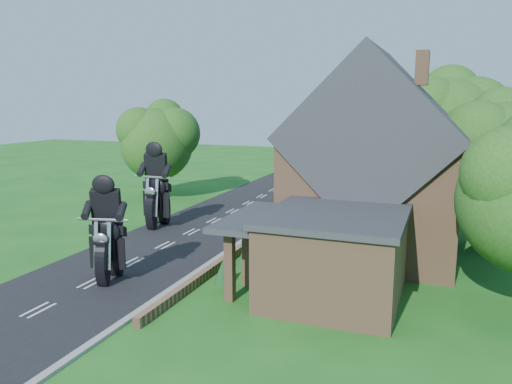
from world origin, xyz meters
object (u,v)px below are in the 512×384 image
(house, at_px, (375,168))
(motorcycle_lead, at_px, (110,266))
(garden_wall, at_px, (253,240))
(annex, at_px, (332,254))
(motorcycle_follow, at_px, (158,215))

(house, height_order, motorcycle_lead, house)
(house, bearing_deg, garden_wall, -170.83)
(annex, height_order, motorcycle_lead, annex)
(annex, bearing_deg, house, 84.76)
(house, distance_m, annex, 7.30)
(motorcycle_lead, bearing_deg, annex, 178.61)
(garden_wall, bearing_deg, motorcycle_lead, -115.99)
(garden_wall, height_order, annex, annex)
(garden_wall, bearing_deg, house, 9.17)
(garden_wall, xyz_separation_m, motorcycle_lead, (-3.67, -7.54, 0.50))
(house, bearing_deg, motorcycle_lead, -139.13)
(garden_wall, relative_size, house, 2.15)
(motorcycle_lead, bearing_deg, garden_wall, -128.03)
(annex, distance_m, motorcycle_follow, 14.25)
(motorcycle_follow, bearing_deg, annex, 149.38)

